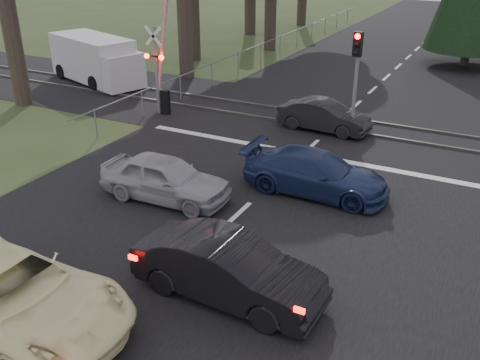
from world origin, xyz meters
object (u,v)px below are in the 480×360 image
Objects in this scene: traffic_signal_center at (356,67)px; silver_car at (165,178)px; blue_sedan at (316,173)px; dark_car_far at (324,116)px; crossing_signal at (161,68)px; cream_coupe at (7,294)px; dark_hatchback at (228,270)px; white_van at (98,60)px.

traffic_signal_center is 8.76m from silver_car.
dark_car_far is (-1.66, 5.58, -0.04)m from blue_sedan.
crossing_signal is 14.23m from cream_coupe.
silver_car is (4.88, -6.90, -1.37)m from crossing_signal.
crossing_signal is at bearing 42.75° from dark_hatchback.
crossing_signal reaches higher than traffic_signal_center.
white_van is at bearing 46.46° from silver_car.
crossing_signal is 6.92m from white_van.
crossing_signal is 8.56m from silver_car.
dark_car_far is (-1.78, 11.42, -0.10)m from dark_hatchback.
white_van is at bearing 171.89° from traffic_signal_center.
silver_car is 8.37m from dark_car_far.
traffic_signal_center is at bearing -25.44° from silver_car.
dark_car_far is at bearing -17.08° from silver_car.
silver_car is at bearing -22.44° from white_van.
white_van reaches higher than cream_coupe.
traffic_signal_center is at bearing 6.15° from crossing_signal.
white_van is (-14.48, 2.06, -1.60)m from traffic_signal_center.
traffic_signal_center reaches higher than cream_coupe.
traffic_signal_center reaches higher than blue_sedan.
crossing_signal is 13.61m from dark_hatchback.
white_van is (-15.06, 13.19, 0.50)m from dark_hatchback.
silver_car is 14.84m from white_van.
blue_sedan is (8.73, -4.39, -1.40)m from crossing_signal.
traffic_signal_center is 11.34m from dark_hatchback.
white_van is (-6.20, 2.95, -0.85)m from crossing_signal.
crossing_signal reaches higher than dark_hatchback.
cream_coupe is at bearing 177.25° from dark_car_far.
crossing_signal is 1.62× the size of dark_hatchback.
cream_coupe is 1.28× the size of dark_hatchback.
dark_hatchback is at bearing -49.00° from cream_coupe.
blue_sedan is (-0.12, 5.85, -0.05)m from dark_hatchback.
dark_car_far is at bearing 16.56° from blue_sedan.
cream_coupe is (-2.93, -14.02, -2.04)m from traffic_signal_center.
cream_coupe is 1.21× the size of blue_sedan.
crossing_signal is at bearing 33.38° from silver_car.
white_van reaches higher than dark_car_far.
traffic_signal_center is (8.27, 0.89, 0.75)m from crossing_signal.
blue_sedan reaches higher than dark_car_far.
dark_hatchback is (3.51, 2.88, -0.06)m from cream_coupe.
silver_car is at bearing 51.82° from dark_hatchback.
blue_sedan is at bearing -85.04° from traffic_signal_center.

